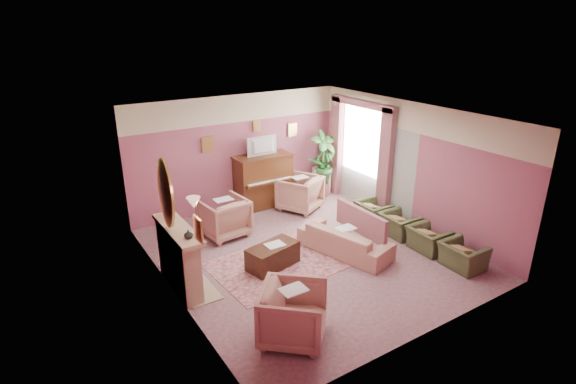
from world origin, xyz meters
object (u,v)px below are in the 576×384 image
television (264,145)px  floral_armchair_right (300,191)px  piano (263,181)px  coffee_table (273,256)px  olive_chair_a (463,252)px  side_table (321,180)px  olive_chair_c (399,221)px  olive_chair_d (373,209)px  floral_armchair_left (224,215)px  floral_armchair_front (293,311)px  olive_chair_b (429,236)px  sofa (345,235)px

television → floral_armchair_right: 1.44m
floral_armchair_right → piano: bearing=132.3°
coffee_table → olive_chair_a: size_ratio=1.31×
piano → side_table: (1.78, -0.04, -0.30)m
olive_chair_a → side_table: side_table is taller
coffee_table → floral_armchair_right: size_ratio=1.05×
olive_chair_c → olive_chair_d: (0.00, 0.82, 0.00)m
floral_armchair_left → olive_chair_a: (3.20, -3.69, -0.14)m
olive_chair_d → side_table: side_table is taller
coffee_table → olive_chair_d: 3.05m
television → side_table: size_ratio=1.14×
floral_armchair_left → floral_armchair_front: size_ratio=1.00×
piano → coffee_table: size_ratio=1.40×
olive_chair_d → side_table: (0.14, 2.21, 0.02)m
olive_chair_c → floral_armchair_front: bearing=-156.9°
coffee_table → floral_armchair_front: size_ratio=1.05×
piano → olive_chair_a: bearing=-70.8°
television → floral_armchair_right: television is taller
television → olive_chair_d: (1.64, -2.20, -1.27)m
floral_armchair_right → olive_chair_b: size_ratio=1.24×
side_table → coffee_table: bearing=-139.3°
olive_chair_b → olive_chair_d: size_ratio=1.00×
floral_armchair_left → olive_chair_a: 4.89m
piano → floral_armchair_left: (-1.56, -1.02, -0.18)m
television → sofa: 3.24m
floral_armchair_left → floral_armchair_front: same height
sofa → coffee_table: bearing=168.6°
sofa → olive_chair_d: sofa is taller
floral_armchair_right → floral_armchair_front: 4.89m
floral_armchair_left → olive_chair_c: bearing=-32.7°
coffee_table → olive_chair_b: olive_chair_b is taller
floral_armchair_left → olive_chair_c: 3.81m
olive_chair_a → olive_chair_c: bearing=90.0°
side_table → floral_armchair_right: bearing=-150.2°
piano → television: 0.95m
side_table → olive_chair_a: bearing=-91.7°
olive_chair_a → olive_chair_b: bearing=90.0°
olive_chair_c → olive_chair_b: bearing=-90.0°
television → olive_chair_b: 4.37m
floral_armchair_right → olive_chair_c: floral_armchair_right is taller
olive_chair_c → floral_armchair_right: bearing=113.0°
floral_armchair_left → olive_chair_c: floral_armchair_left is taller
floral_armchair_front → coffee_table: bearing=67.4°
floral_armchair_front → olive_chair_b: 3.91m
sofa → floral_armchair_left: (-1.70, 2.03, 0.09)m
coffee_table → olive_chair_c: 3.03m
coffee_table → television: bearing=63.2°
floral_armchair_left → side_table: bearing=16.3°
piano → olive_chair_d: (1.64, -2.25, -0.32)m
floral_armchair_front → television: bearing=64.9°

